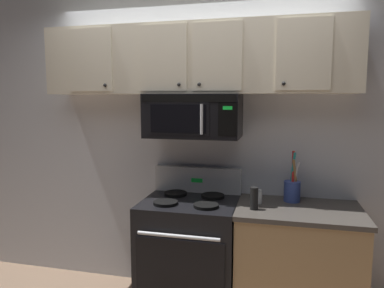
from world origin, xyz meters
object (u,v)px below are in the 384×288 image
(stove_range, at_px, (190,252))
(utensil_crock_blue, at_px, (292,189))
(over_range_microwave, at_px, (193,116))
(salt_shaker, at_px, (260,197))
(pepper_mill, at_px, (254,198))

(stove_range, distance_m, utensil_crock_blue, 0.97)
(over_range_microwave, xyz_separation_m, utensil_crock_blue, (0.79, 0.05, -0.57))
(stove_range, xyz_separation_m, over_range_microwave, (-0.00, 0.12, 1.11))
(stove_range, relative_size, over_range_microwave, 1.47)
(over_range_microwave, bearing_deg, salt_shaker, -7.54)
(over_range_microwave, height_order, pepper_mill, over_range_microwave)
(stove_range, height_order, utensil_crock_blue, utensil_crock_blue)
(salt_shaker, xyz_separation_m, pepper_mill, (-0.03, -0.16, 0.03))
(over_range_microwave, distance_m, pepper_mill, 0.82)
(utensil_crock_blue, distance_m, pepper_mill, 0.40)
(over_range_microwave, bearing_deg, pepper_mill, -24.04)
(salt_shaker, relative_size, pepper_mill, 0.67)
(salt_shaker, bearing_deg, utensil_crock_blue, 27.13)
(stove_range, xyz_separation_m, utensil_crock_blue, (0.79, 0.17, 0.53))
(stove_range, height_order, salt_shaker, stove_range)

